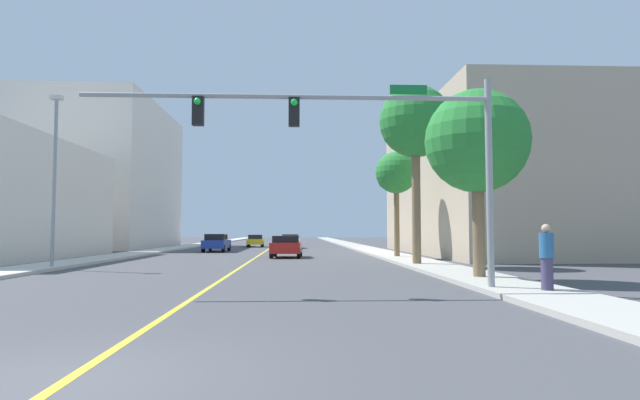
% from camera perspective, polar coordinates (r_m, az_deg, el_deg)
% --- Properties ---
extents(ground, '(192.00, 192.00, 0.00)m').
position_cam_1_polar(ground, '(48.53, -5.77, -5.43)').
color(ground, '#47474C').
extents(sidewalk_left, '(2.56, 168.00, 0.15)m').
position_cam_1_polar(sidewalk_left, '(49.90, -16.46, -5.16)').
color(sidewalk_left, beige).
rests_on(sidewalk_left, ground).
extents(sidewalk_right, '(2.56, 168.00, 0.15)m').
position_cam_1_polar(sidewalk_right, '(48.88, 5.15, -5.33)').
color(sidewalk_right, '#B2ADA3').
rests_on(sidewalk_right, ground).
extents(lane_marking_center, '(0.16, 144.00, 0.01)m').
position_cam_1_polar(lane_marking_center, '(48.53, -5.77, -5.42)').
color(lane_marking_center, yellow).
rests_on(lane_marking_center, ground).
extents(building_left_far, '(15.48, 20.47, 15.07)m').
position_cam_1_polar(building_left_far, '(61.74, -23.79, 2.29)').
color(building_left_far, silver).
rests_on(building_left_far, ground).
extents(building_right_near, '(16.18, 25.52, 10.83)m').
position_cam_1_polar(building_right_near, '(44.23, 20.49, 1.59)').
color(building_right_near, tan).
rests_on(building_right_near, ground).
extents(traffic_signal_mast, '(11.94, 0.36, 6.10)m').
position_cam_1_polar(traffic_signal_mast, '(15.51, 4.20, 7.26)').
color(traffic_signal_mast, gray).
rests_on(traffic_signal_mast, sidewalk_right).
extents(street_lamp, '(0.56, 0.28, 7.90)m').
position_cam_1_polar(street_lamp, '(27.25, -26.75, 2.82)').
color(street_lamp, gray).
rests_on(street_lamp, sidewalk_left).
extents(palm_near, '(3.73, 3.73, 6.72)m').
position_cam_1_polar(palm_near, '(19.93, 16.60, 6.00)').
color(palm_near, brown).
rests_on(palm_near, sidewalk_right).
extents(palm_mid, '(3.64, 3.64, 8.97)m').
position_cam_1_polar(palm_mid, '(27.35, 10.28, 8.15)').
color(palm_mid, brown).
rests_on(palm_mid, sidewalk_right).
extents(palm_far, '(2.70, 2.70, 6.74)m').
position_cam_1_polar(palm_far, '(34.49, 8.26, 2.80)').
color(palm_far, brown).
rests_on(palm_far, sidewalk_right).
extents(car_black, '(1.95, 4.07, 1.42)m').
position_cam_1_polar(car_black, '(54.14, -3.20, -4.44)').
color(car_black, black).
rests_on(car_black, ground).
extents(car_yellow, '(1.81, 3.92, 1.35)m').
position_cam_1_polar(car_yellow, '(58.51, -6.99, -4.37)').
color(car_yellow, gold).
rests_on(car_yellow, ground).
extents(car_blue, '(1.91, 4.48, 1.51)m').
position_cam_1_polar(car_blue, '(45.86, -11.11, -4.53)').
color(car_blue, '#1E389E').
rests_on(car_blue, ground).
extents(car_red, '(2.13, 3.94, 1.45)m').
position_cam_1_polar(car_red, '(35.19, -3.64, -5.00)').
color(car_red, red).
rests_on(car_red, ground).
extents(pedestrian, '(0.38, 0.38, 1.80)m').
position_cam_1_polar(pedestrian, '(15.80, 23.29, -5.66)').
color(pedestrian, '#3F3859').
rests_on(pedestrian, sidewalk_right).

